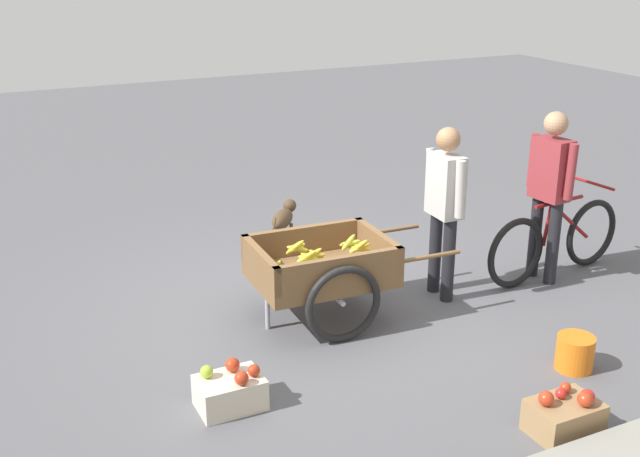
% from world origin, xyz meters
% --- Properties ---
extents(ground_plane, '(24.00, 24.00, 0.00)m').
position_xyz_m(ground_plane, '(0.00, 0.00, 0.00)').
color(ground_plane, '#56565B').
extents(fruit_cart, '(1.68, 0.97, 0.72)m').
position_xyz_m(fruit_cart, '(0.08, 0.21, 0.44)').
color(fruit_cart, brown).
rests_on(fruit_cart, ground).
extents(vendor_person, '(0.22, 0.58, 1.52)m').
position_xyz_m(vendor_person, '(-1.06, 0.26, 0.90)').
color(vendor_person, black).
rests_on(vendor_person, ground).
extents(bicycle, '(1.66, 0.46, 0.85)m').
position_xyz_m(bicycle, '(-2.27, 0.34, 0.35)').
color(bicycle, black).
rests_on(bicycle, ground).
extents(cyclist_person, '(0.23, 0.53, 1.58)m').
position_xyz_m(cyclist_person, '(-2.12, 0.36, 0.94)').
color(cyclist_person, black).
rests_on(cyclist_person, ground).
extents(dog, '(0.47, 0.54, 0.40)m').
position_xyz_m(dog, '(-0.34, -1.55, 0.27)').
color(dog, '#4C3823').
rests_on(dog, ground).
extents(plastic_bucket, '(0.28, 0.28, 0.26)m').
position_xyz_m(plastic_bucket, '(-1.23, 1.76, 0.13)').
color(plastic_bucket, orange).
rests_on(plastic_bucket, ground).
extents(apple_crate, '(0.44, 0.32, 0.32)m').
position_xyz_m(apple_crate, '(1.22, 1.14, 0.12)').
color(apple_crate, beige).
rests_on(apple_crate, ground).
extents(mixed_fruit_crate, '(0.44, 0.32, 0.32)m').
position_xyz_m(mixed_fruit_crate, '(-0.60, 2.35, 0.13)').
color(mixed_fruit_crate, '#99754C').
rests_on(mixed_fruit_crate, ground).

